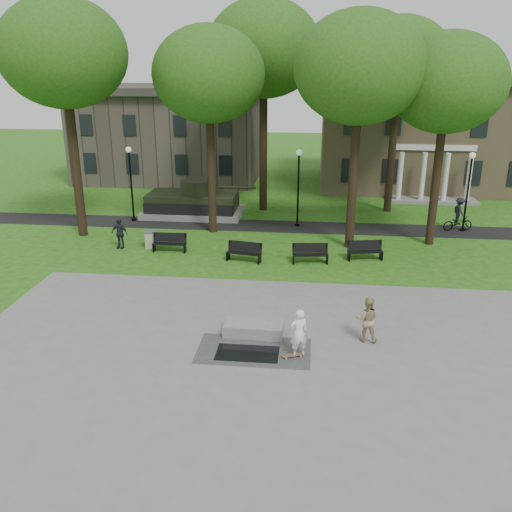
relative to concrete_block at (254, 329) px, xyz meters
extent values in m
plane|color=#255313|center=(0.58, 2.27, -0.24)|extent=(120.00, 120.00, 0.00)
cube|color=gray|center=(0.58, -2.73, -0.23)|extent=(22.00, 16.00, 0.02)
cube|color=black|center=(0.58, 14.27, -0.24)|extent=(44.00, 2.60, 0.01)
cube|color=#9E8460|center=(10.58, 28.27, 3.75)|extent=(16.00, 11.00, 8.00)
cube|color=#38332D|center=(10.58, 28.27, 8.06)|extent=(17.00, 12.00, 0.60)
cube|color=silver|center=(10.58, 22.77, 3.55)|extent=(6.00, 0.30, 0.40)
cube|color=#4C443D|center=(-10.42, 28.77, 3.35)|extent=(15.00, 10.00, 7.20)
cylinder|color=black|center=(-11.42, 11.27, 4.24)|extent=(0.52, 0.52, 8.96)
ellipsoid|color=#235113|center=(-11.42, 11.27, 9.84)|extent=(6.80, 6.80, 5.78)
cylinder|color=black|center=(-3.92, 12.77, 3.75)|extent=(0.48, 0.48, 8.00)
ellipsoid|color=#235113|center=(-3.92, 12.77, 8.76)|extent=(6.20, 6.20, 5.27)
cylinder|color=black|center=(4.08, 10.77, 3.92)|extent=(0.50, 0.50, 8.32)
ellipsoid|color=#235113|center=(4.08, 10.77, 9.12)|extent=(6.60, 6.60, 5.61)
cylinder|color=black|center=(8.58, 11.77, 3.59)|extent=(0.46, 0.46, 7.68)
ellipsoid|color=#235113|center=(8.58, 11.77, 8.40)|extent=(6.00, 6.00, 5.10)
cylinder|color=black|center=(-1.42, 18.27, 4.39)|extent=(0.54, 0.54, 9.28)
ellipsoid|color=#235113|center=(-1.42, 18.27, 10.20)|extent=(7.20, 7.20, 6.12)
cylinder|color=black|center=(7.08, 18.77, 4.08)|extent=(0.50, 0.50, 8.64)
ellipsoid|color=#235113|center=(7.08, 18.77, 9.47)|extent=(6.40, 6.40, 5.44)
cylinder|color=black|center=(-9.42, 14.57, 1.96)|extent=(0.12, 0.12, 4.40)
sphere|color=silver|center=(-9.42, 14.57, 4.30)|extent=(0.36, 0.36, 0.36)
cylinder|color=black|center=(-9.42, 14.57, -0.16)|extent=(0.32, 0.32, 0.16)
cylinder|color=black|center=(1.08, 14.57, 1.96)|extent=(0.12, 0.12, 4.40)
sphere|color=silver|center=(1.08, 14.57, 4.30)|extent=(0.36, 0.36, 0.36)
cylinder|color=black|center=(1.08, 14.57, -0.16)|extent=(0.32, 0.32, 0.16)
cylinder|color=black|center=(11.08, 14.57, 1.96)|extent=(0.12, 0.12, 4.40)
sphere|color=silver|center=(11.08, 14.57, 4.30)|extent=(0.36, 0.36, 0.36)
cylinder|color=black|center=(11.08, 14.57, -0.16)|extent=(0.32, 0.32, 0.16)
cube|color=gray|center=(-5.92, 16.27, -0.04)|extent=(6.50, 3.40, 0.40)
cube|color=#242C17|center=(-5.92, 16.27, 0.70)|extent=(5.80, 2.80, 1.10)
cube|color=black|center=(-5.92, 14.92, 0.51)|extent=(5.80, 0.35, 0.70)
cube|color=black|center=(-5.92, 17.62, 0.51)|extent=(5.80, 0.35, 0.70)
cylinder|color=#242C17|center=(-5.62, 16.27, 1.71)|extent=(2.10, 2.10, 0.90)
cylinder|color=#242C17|center=(-3.32, 16.27, 1.71)|extent=(3.20, 0.18, 0.18)
cube|color=black|center=(-0.06, -1.44, -0.22)|extent=(2.20, 1.20, 0.00)
cube|color=gray|center=(0.00, 0.00, 0.00)|extent=(2.23, 1.07, 0.45)
cube|color=brown|center=(1.53, -1.50, -0.19)|extent=(0.80, 0.46, 0.07)
imported|color=white|center=(1.71, -1.41, 0.65)|extent=(0.76, 0.65, 1.76)
imported|color=tan|center=(4.12, -0.05, 0.63)|extent=(0.89, 0.73, 1.71)
imported|color=#21232C|center=(-8.39, 9.17, 0.60)|extent=(1.06, 0.63, 1.69)
imported|color=black|center=(10.76, 14.60, 0.23)|extent=(1.92, 1.06, 0.96)
imported|color=black|center=(10.76, 14.60, 1.00)|extent=(0.83, 1.14, 1.59)
cube|color=black|center=(-5.56, 8.86, 0.21)|extent=(1.80, 0.47, 0.05)
cube|color=black|center=(-5.56, 9.08, 0.51)|extent=(1.80, 0.17, 0.50)
cube|color=black|center=(-6.41, 8.86, -0.02)|extent=(0.06, 0.45, 0.45)
cube|color=black|center=(-4.71, 8.86, -0.02)|extent=(0.06, 0.45, 0.45)
cube|color=black|center=(-1.40, 7.80, 0.21)|extent=(1.85, 0.79, 0.05)
cube|color=black|center=(-1.40, 8.02, 0.51)|extent=(1.80, 0.50, 0.50)
cube|color=black|center=(-2.25, 7.80, -0.02)|extent=(0.15, 0.45, 0.45)
cube|color=black|center=(-0.55, 7.80, -0.02)|extent=(0.15, 0.45, 0.45)
cube|color=black|center=(1.98, 7.92, 0.21)|extent=(1.84, 0.66, 0.05)
cube|color=black|center=(1.98, 8.14, 0.51)|extent=(1.81, 0.36, 0.50)
cube|color=black|center=(1.13, 7.92, -0.02)|extent=(0.11, 0.45, 0.45)
cube|color=black|center=(2.83, 7.92, -0.02)|extent=(0.11, 0.45, 0.45)
cube|color=black|center=(4.78, 8.69, 0.21)|extent=(1.85, 0.79, 0.05)
cube|color=black|center=(4.78, 8.91, 0.51)|extent=(1.80, 0.50, 0.50)
cube|color=black|center=(3.93, 8.69, -0.02)|extent=(0.15, 0.45, 0.45)
cube|color=black|center=(5.63, 8.69, -0.02)|extent=(0.15, 0.45, 0.45)
cube|color=#B7B097|center=(-6.77, 9.46, 0.21)|extent=(0.74, 0.74, 0.90)
cube|color=#4C4C4C|center=(-6.77, 9.46, 0.69)|extent=(0.81, 0.81, 0.06)
camera|label=1|loc=(2.04, -17.98, 9.36)|focal=38.00mm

